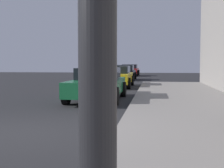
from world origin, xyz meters
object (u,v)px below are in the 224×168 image
at_px(car_green, 98,84).
at_px(car_yellow, 116,76).
at_px(car_black, 124,72).
at_px(car_red, 130,70).

height_order(car_green, car_yellow, same).
bearing_deg(car_green, car_black, -88.55).
bearing_deg(car_green, car_red, -88.79).
distance_m(car_green, car_black, 14.75).
distance_m(car_black, car_red, 8.36).
bearing_deg(car_green, car_yellow, -89.21).
relative_size(car_green, car_black, 1.11).
relative_size(car_yellow, car_red, 1.01).
height_order(car_green, car_red, same).
bearing_deg(car_red, car_black, 90.79).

